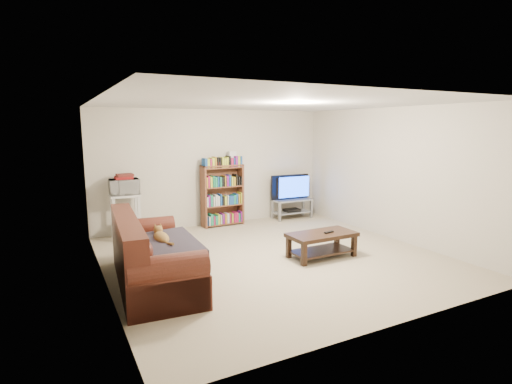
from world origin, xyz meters
TOP-DOWN VIEW (x-y plane):
  - floor at (0.00, 0.00)m, footprint 5.00×5.00m
  - ceiling at (0.00, 0.00)m, footprint 5.00×5.00m
  - wall_back at (0.00, 2.50)m, footprint 5.00×0.00m
  - wall_front at (0.00, -2.50)m, footprint 5.00×0.00m
  - wall_left at (-2.50, 0.00)m, footprint 0.00×5.00m
  - wall_right at (2.50, 0.00)m, footprint 0.00×5.00m
  - sofa at (-2.00, -0.21)m, footprint 1.09×2.20m
  - blanket at (-1.83, -0.37)m, footprint 0.83×1.07m
  - cat at (-1.81, -0.17)m, footprint 0.28×0.60m
  - coffee_table at (0.69, -0.34)m, footprint 1.09×0.55m
  - remote at (0.79, -0.39)m, footprint 0.18×0.08m
  - tv_stand at (1.73, 2.17)m, footprint 0.89×0.41m
  - television at (1.73, 2.17)m, footprint 0.95×0.14m
  - dvd_player at (1.73, 2.17)m, footprint 0.36×0.25m
  - bookshelf at (0.10, 2.30)m, footprint 0.89×0.31m
  - shelf_clutter at (0.20, 2.32)m, footprint 0.65×0.22m
  - microwave_stand at (-1.88, 2.19)m, footprint 0.52×0.38m
  - microwave at (-1.88, 2.19)m, footprint 0.51×0.35m
  - game_boxes at (-1.88, 2.19)m, footprint 0.30×0.27m

SIDE VIEW (x-z plane):
  - floor at x=0.00m, z-range 0.00..0.00m
  - dvd_player at x=1.73m, z-range 0.16..0.22m
  - coffee_table at x=0.69m, z-range 0.08..0.47m
  - tv_stand at x=1.73m, z-range 0.08..0.52m
  - sofa at x=-2.00m, z-range -0.14..0.78m
  - remote at x=0.79m, z-range 0.39..0.42m
  - microwave_stand at x=-1.88m, z-range 0.12..0.95m
  - blanket at x=-1.83m, z-range 0.44..0.63m
  - cat at x=-1.81m, z-range 0.51..0.68m
  - bookshelf at x=0.10m, z-range 0.02..1.30m
  - television at x=1.73m, z-range 0.44..0.99m
  - microwave at x=-1.88m, z-range 0.83..1.11m
  - game_boxes at x=-1.88m, z-range 1.11..1.16m
  - wall_back at x=0.00m, z-range -1.30..3.70m
  - wall_front at x=0.00m, z-range -1.30..3.70m
  - wall_left at x=-2.50m, z-range -1.30..3.70m
  - wall_right at x=2.50m, z-range -1.30..3.70m
  - shelf_clutter at x=0.20m, z-range 1.24..1.52m
  - ceiling at x=0.00m, z-range 2.40..2.40m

